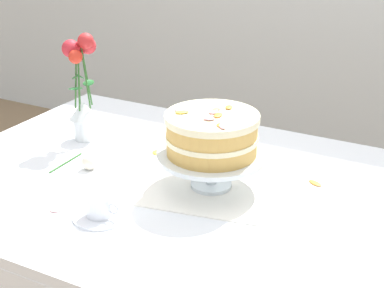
# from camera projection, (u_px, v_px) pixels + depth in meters

# --- Properties ---
(dining_table) EXTENTS (1.40, 1.00, 0.74)m
(dining_table) POSITION_uv_depth(u_px,v_px,m) (177.00, 214.00, 1.64)
(dining_table) COLOR white
(dining_table) RESTS_ON ground
(linen_napkin) EXTENTS (0.37, 0.37, 0.00)m
(linen_napkin) POSITION_uv_depth(u_px,v_px,m) (211.00, 187.00, 1.60)
(linen_napkin) COLOR white
(linen_napkin) RESTS_ON dining_table
(cake_stand) EXTENTS (0.29, 0.29, 0.10)m
(cake_stand) POSITION_uv_depth(u_px,v_px,m) (211.00, 159.00, 1.57)
(cake_stand) COLOR silver
(cake_stand) RESTS_ON linen_napkin
(layer_cake) EXTENTS (0.25, 0.25, 0.12)m
(layer_cake) POSITION_uv_depth(u_px,v_px,m) (212.00, 134.00, 1.54)
(layer_cake) COLOR tan
(layer_cake) RESTS_ON cake_stand
(flower_vase) EXTENTS (0.10, 0.11, 0.34)m
(flower_vase) POSITION_uv_depth(u_px,v_px,m) (82.00, 88.00, 1.84)
(flower_vase) COLOR silver
(flower_vase) RESTS_ON dining_table
(teacup) EXTENTS (0.13, 0.13, 0.06)m
(teacup) POSITION_uv_depth(u_px,v_px,m) (100.00, 209.00, 1.44)
(teacup) COLOR white
(teacup) RESTS_ON dining_table
(fallen_rose) EXTENTS (0.11, 0.15, 0.04)m
(fallen_rose) POSITION_uv_depth(u_px,v_px,m) (88.00, 162.00, 1.70)
(fallen_rose) COLOR #2D6028
(fallen_rose) RESTS_ON dining_table
(loose_petal_0) EXTENTS (0.04, 0.04, 0.01)m
(loose_petal_0) POSITION_uv_depth(u_px,v_px,m) (157.00, 152.00, 1.81)
(loose_petal_0) COLOR yellow
(loose_petal_0) RESTS_ON dining_table
(loose_petal_1) EXTENTS (0.05, 0.04, 0.01)m
(loose_petal_1) POSITION_uv_depth(u_px,v_px,m) (315.00, 183.00, 1.62)
(loose_petal_1) COLOR orange
(loose_petal_1) RESTS_ON dining_table
(loose_petal_3) EXTENTS (0.04, 0.04, 0.00)m
(loose_petal_3) POSITION_uv_depth(u_px,v_px,m) (56.00, 210.00, 1.48)
(loose_petal_3) COLOR pink
(loose_petal_3) RESTS_ON dining_table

